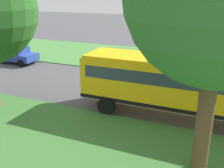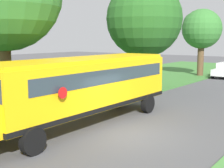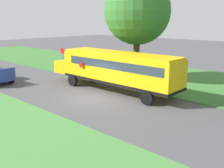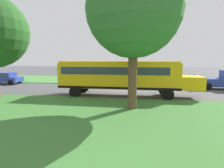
% 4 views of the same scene
% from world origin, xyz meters
% --- Properties ---
extents(ground_plane, '(120.00, 120.00, 0.00)m').
position_xyz_m(ground_plane, '(0.00, 0.00, 0.00)').
color(ground_plane, '#4C4C4F').
extents(school_bus, '(2.85, 12.42, 3.16)m').
position_xyz_m(school_bus, '(-2.69, -0.07, 1.92)').
color(school_bus, yellow).
rests_on(school_bus, ground).
extents(oak_tree_roadside_mid, '(5.86, 5.86, 8.47)m').
position_xyz_m(oak_tree_roadside_mid, '(-5.69, 10.11, 5.56)').
color(oak_tree_roadside_mid, brown).
rests_on(oak_tree_roadside_mid, ground).
extents(oak_tree_far_end, '(4.20, 4.20, 7.16)m').
position_xyz_m(oak_tree_far_end, '(-5.65, 21.86, 5.09)').
color(oak_tree_far_end, brown).
rests_on(oak_tree_far_end, ground).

